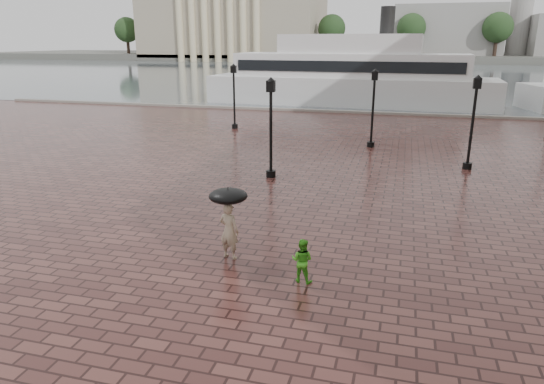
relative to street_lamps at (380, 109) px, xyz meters
The scene contains 11 objects.
ground 17.82m from the street_lamps, 84.81° to the right, with size 300.00×300.00×0.00m, color #381C19.
harbour_water 74.45m from the street_lamps, 88.77° to the left, with size 240.00×240.00×0.00m, color #4E575F.
quay_edge 14.67m from the street_lamps, 83.66° to the left, with size 80.00×0.60×0.30m, color slate.
far_shore 142.42m from the street_lamps, 89.36° to the left, with size 300.00×60.00×2.00m, color #4C4C47.
museum 138.27m from the street_lamps, 112.80° to the left, with size 57.00×32.50×26.00m.
far_trees 120.62m from the street_lamps, 89.24° to the left, with size 188.00×8.00×13.50m.
street_lamps is the anchor object (origin of this frame).
adult_pedestrian 16.81m from the street_lamps, 101.13° to the right, with size 0.61×0.40×1.68m, color tan.
child_pedestrian 17.41m from the street_lamps, 92.99° to the right, with size 0.58×0.45×1.19m, color green.
ferry_near 21.00m from the street_lamps, 101.23° to the left, with size 28.05×7.93×9.11m.
umbrella 16.75m from the street_lamps, 101.13° to the right, with size 1.10×1.10×1.14m.
Camera 1 is at (-0.25, -11.01, 6.07)m, focal length 32.00 mm.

